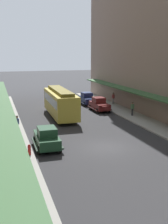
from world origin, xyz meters
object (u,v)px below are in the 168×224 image
Objects in this scene: streetcar at (60,102)px; parked_car_2 at (99,104)px; parked_car_3 at (87,98)px; pedestrian_2 at (132,109)px; pedestrian_1 at (17,124)px; pedestrian_0 at (113,98)px; parked_car_1 at (47,137)px; pedestrian_3 at (1,113)px; fire_hydrant at (29,150)px.

parked_car_2 is at bearing 18.93° from streetcar.
pedestrian_2 is (2.75, -9.48, 0.07)m from parked_car_3.
pedestrian_2 is (14.12, 3.42, 0.00)m from pedestrian_1.
parked_car_2 reaches higher than pedestrian_0.
streetcar is at bearing 71.42° from parked_car_1.
parked_car_3 reaches higher than pedestrian_3.
parked_car_1 is 14.75m from pedestrian_2.
pedestrian_0 and pedestrian_3 have the same top height.
parked_car_1 is at bearing -72.49° from pedestrian_3.
parked_car_1 is 0.44× the size of streetcar.
parked_car_3 is 0.44× the size of streetcar.
pedestrian_3 is (-12.78, -2.31, 0.07)m from parked_car_2.
pedestrian_1 and pedestrian_3 have the same top height.
pedestrian_0 reaches higher than fire_hydrant.
streetcar reaches higher than pedestrian_0.
parked_car_2 is at bearing 121.05° from pedestrian_2.
pedestrian_3 is (-12.71, -7.35, 0.07)m from parked_car_3.
pedestrian_2 is (12.14, 8.37, 0.07)m from parked_car_1.
parked_car_1 is 2.21m from fire_hydrant.
parked_car_1 is 15.93m from parked_car_2.
parked_car_3 is (-0.07, 5.04, 0.00)m from parked_car_2.
streetcar is at bearing 66.88° from fire_hydrant.
pedestrian_2 is (13.75, 9.84, 0.45)m from fire_hydrant.
fire_hydrant is 0.49× the size of pedestrian_2.
pedestrian_2 is (2.67, -4.44, 0.07)m from parked_car_2.
parked_car_2 is at bearing 10.24° from pedestrian_3.
pedestrian_3 is (-16.42, -6.00, 0.00)m from pedestrian_0.
parked_car_1 reaches higher than pedestrian_3.
parked_car_3 is 2.55× the size of pedestrian_3.
pedestrian_2 and pedestrian_3 have the same top height.
parked_car_1 is 5.33m from pedestrian_1.
pedestrian_2 is 15.60m from pedestrian_3.
pedestrian_1 is at bearing 93.24° from fire_hydrant.
pedestrian_1 and pedestrian_2 have the same top height.
parked_car_2 is 6.24m from streetcar.
parked_car_3 is at bearing 160.09° from pedestrian_0.
parked_car_2 is 13.88m from pedestrian_1.
parked_car_3 is 17.19m from pedestrian_1.
pedestrian_1 is at bearing -166.38° from pedestrian_2.
streetcar is 11.77× the size of fire_hydrant.
pedestrian_2 is at bearing 35.58° from fire_hydrant.
parked_car_3 reaches higher than pedestrian_0.
pedestrian_2 is at bearing 13.62° from pedestrian_1.
parked_car_1 is 20.17m from parked_car_3.
parked_car_2 is 2.56× the size of pedestrian_3.
pedestrian_3 is (-1.34, 5.55, 0.00)m from pedestrian_1.
parked_car_1 is at bearing -108.58° from streetcar.
fire_hydrant is 12.10m from pedestrian_3.
streetcar is 8.90m from pedestrian_2.
pedestrian_1 is (-11.37, -12.90, 0.07)m from parked_car_3.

